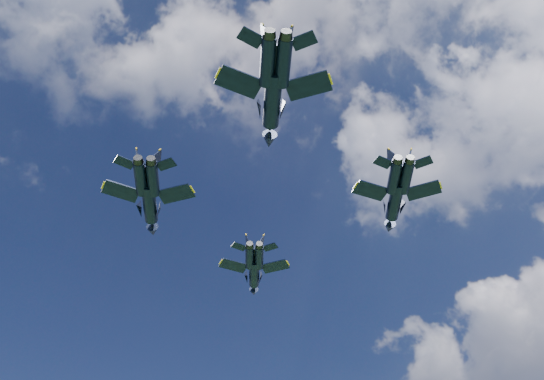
{
  "coord_description": "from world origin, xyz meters",
  "views": [
    {
      "loc": [
        39.55,
        -37.93,
        4.04
      ],
      "look_at": [
        2.7,
        6.74,
        60.62
      ],
      "focal_mm": 40.0,
      "sensor_mm": 36.0,
      "label": 1
    }
  ],
  "objects_px": {
    "jet_lead": "(254,274)",
    "jet_right": "(394,203)",
    "jet_left": "(150,205)",
    "jet_slot": "(272,103)"
  },
  "relations": [
    {
      "from": "jet_lead",
      "to": "jet_right",
      "type": "relative_size",
      "value": 0.86
    },
    {
      "from": "jet_left",
      "to": "jet_slot",
      "type": "distance_m",
      "value": 23.02
    },
    {
      "from": "jet_left",
      "to": "jet_lead",
      "type": "bearing_deg",
      "value": 48.6
    },
    {
      "from": "jet_left",
      "to": "jet_slot",
      "type": "bearing_deg",
      "value": -48.97
    },
    {
      "from": "jet_lead",
      "to": "jet_slot",
      "type": "relative_size",
      "value": 0.83
    },
    {
      "from": "jet_lead",
      "to": "jet_right",
      "type": "xyz_separation_m",
      "value": [
        24.56,
        1.61,
        1.78
      ]
    },
    {
      "from": "jet_lead",
      "to": "jet_slot",
      "type": "xyz_separation_m",
      "value": [
        23.67,
        -24.3,
        -0.74
      ]
    },
    {
      "from": "jet_lead",
      "to": "jet_right",
      "type": "distance_m",
      "value": 24.67
    },
    {
      "from": "jet_right",
      "to": "jet_left",
      "type": "bearing_deg",
      "value": -174.57
    },
    {
      "from": "jet_right",
      "to": "jet_slot",
      "type": "bearing_deg",
      "value": -131.4
    }
  ]
}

